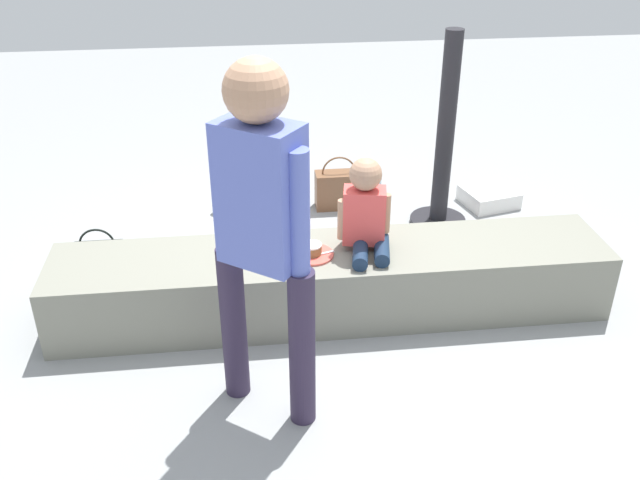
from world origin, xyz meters
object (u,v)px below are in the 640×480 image
at_px(water_bottle_near_gift, 219,200).
at_px(water_bottle_far_side, 376,186).
at_px(cake_box_white, 489,197).
at_px(handbag_black_leather, 100,261).
at_px(party_cup_red, 303,219).
at_px(child_seated, 366,211).
at_px(gift_bag, 364,225).
at_px(handbag_brown_canvas, 339,189).
at_px(adult_standing, 262,218).
at_px(cake_plate, 312,252).

height_order(water_bottle_near_gift, water_bottle_far_side, water_bottle_far_side).
bearing_deg(cake_box_white, handbag_black_leather, -164.64).
bearing_deg(party_cup_red, child_seated, -76.83).
height_order(gift_bag, handbag_black_leather, handbag_black_leather).
distance_m(child_seated, handbag_black_leather, 1.56).
bearing_deg(water_bottle_near_gift, handbag_black_leather, -129.65).
bearing_deg(handbag_brown_canvas, child_seated, -92.08).
height_order(adult_standing, party_cup_red, adult_standing).
relative_size(child_seated, cake_plate, 2.16).
height_order(adult_standing, handbag_black_leather, adult_standing).
bearing_deg(child_seated, cake_plate, -172.41).
bearing_deg(cake_box_white, adult_standing, -131.38).
distance_m(adult_standing, cake_box_white, 2.59).
distance_m(water_bottle_near_gift, water_bottle_far_side, 1.09).
xyz_separation_m(party_cup_red, handbag_black_leather, (-1.20, -0.50, 0.06)).
distance_m(cake_box_white, handbag_black_leather, 2.60).
xyz_separation_m(water_bottle_near_gift, party_cup_red, (0.54, -0.29, -0.03)).
distance_m(child_seated, party_cup_red, 1.12).
distance_m(cake_plate, handbag_black_leather, 1.28).
distance_m(child_seated, adult_standing, 0.93).
bearing_deg(adult_standing, party_cup_red, 79.44).
xyz_separation_m(cake_plate, cake_box_white, (1.36, 1.18, -0.33)).
height_order(cake_plate, handbag_brown_canvas, cake_plate).
bearing_deg(party_cup_red, cake_plate, -92.81).
xyz_separation_m(child_seated, cake_plate, (-0.27, -0.04, -0.19)).
xyz_separation_m(water_bottle_far_side, handbag_black_leather, (-1.74, -0.87, 0.02)).
bearing_deg(cake_box_white, gift_bag, -154.38).
height_order(child_seated, adult_standing, adult_standing).
distance_m(water_bottle_far_side, cake_box_white, 0.78).
relative_size(water_bottle_near_gift, party_cup_red, 1.61).
bearing_deg(water_bottle_near_gift, water_bottle_far_side, 4.18).
distance_m(adult_standing, handbag_black_leather, 1.65).
relative_size(child_seated, water_bottle_far_side, 2.31).
bearing_deg(cake_plate, water_bottle_far_side, 66.39).
bearing_deg(handbag_brown_canvas, party_cup_red, -135.09).
height_order(adult_standing, water_bottle_near_gift, adult_standing).
height_order(water_bottle_far_side, handbag_brown_canvas, handbag_brown_canvas).
relative_size(cake_plate, handbag_brown_canvas, 0.61).
height_order(gift_bag, water_bottle_near_gift, gift_bag).
relative_size(adult_standing, cake_box_white, 4.56).
relative_size(adult_standing, cake_plate, 6.79).
bearing_deg(water_bottle_far_side, handbag_brown_canvas, -160.26).
relative_size(child_seated, handbag_brown_canvas, 1.31).
bearing_deg(child_seated, water_bottle_near_gift, 121.56).
xyz_separation_m(child_seated, water_bottle_near_gift, (-0.77, 1.25, -0.49)).
distance_m(water_bottle_near_gift, party_cup_red, 0.62).
bearing_deg(cake_plate, handbag_brown_canvas, 75.88).
xyz_separation_m(gift_bag, party_cup_red, (-0.35, 0.27, -0.08)).
bearing_deg(handbag_brown_canvas, adult_standing, -106.77).
distance_m(gift_bag, water_bottle_near_gift, 1.05).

